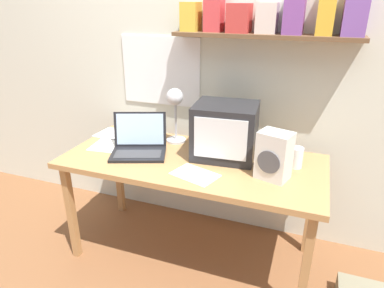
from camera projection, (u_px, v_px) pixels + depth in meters
ground_plane at (192, 252)px, 2.38m from camera, size 12.00×12.00×0.00m
back_wall at (218, 51)px, 2.28m from camera, size 5.60×0.24×2.60m
corner_desk at (192, 168)px, 2.12m from camera, size 1.59×0.71×0.72m
crt_monitor at (225, 131)px, 2.08m from camera, size 0.40×0.35×0.33m
laptop at (139, 143)px, 2.18m from camera, size 0.41×0.38×0.24m
desk_lamp at (175, 105)px, 2.21m from camera, size 0.14×0.18×0.39m
juice_glass at (296, 158)px, 1.98m from camera, size 0.08×0.08×0.12m
space_heater at (274, 156)px, 1.83m from camera, size 0.20×0.17×0.27m
loose_paper_near_monitor at (195, 175)px, 1.91m from camera, size 0.29×0.23×0.00m
open_notebook at (116, 134)px, 2.48m from camera, size 0.29×0.22×0.00m
printed_handout at (108, 145)px, 2.29m from camera, size 0.22×0.23×0.00m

